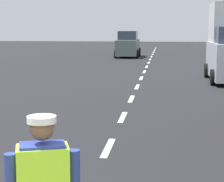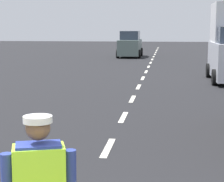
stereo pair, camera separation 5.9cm
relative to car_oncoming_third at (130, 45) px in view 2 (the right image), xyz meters
The scene contains 3 objects.
ground_plane 11.41m from the car_oncoming_third, 80.33° to the right, with size 96.00×96.00×0.00m, color black.
lane_center_line 7.33m from the car_oncoming_third, 74.75° to the right, with size 0.14×46.40×0.01m.
car_oncoming_third is the anchor object (origin of this frame).
Camera 2 is at (1.18, -2.67, 2.45)m, focal length 68.77 mm.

